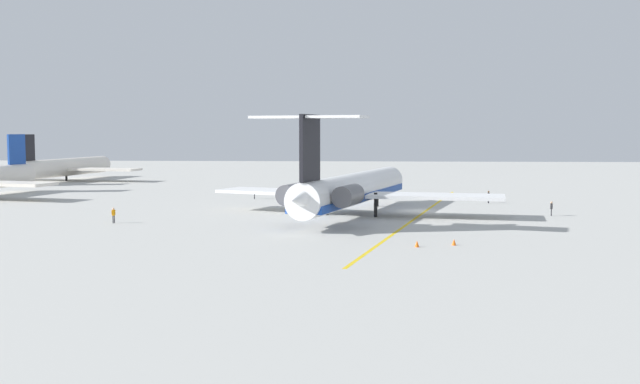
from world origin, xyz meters
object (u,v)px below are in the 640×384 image
(ground_crew_near_nose, at_px, (551,207))
(ground_crew_portside, at_px, (113,213))
(ground_crew_starboard, at_px, (254,191))
(main_jetliner, at_px, (351,189))
(safety_cone_nose, at_px, (454,242))
(airliner_far_right, at_px, (68,167))
(ground_crew_near_tail, at_px, (489,195))
(safety_cone_wingtip, at_px, (417,244))

(ground_crew_near_nose, relative_size, ground_crew_portside, 1.00)
(ground_crew_starboard, bearing_deg, main_jetliner, -53.14)
(ground_crew_portside, distance_m, safety_cone_nose, 37.28)
(airliner_far_right, relative_size, ground_crew_portside, 18.36)
(ground_crew_starboard, bearing_deg, ground_crew_near_tail, -5.22)
(ground_crew_near_nose, xyz_separation_m, ground_crew_near_tail, (15.24, 4.81, 0.00))
(ground_crew_near_nose, bearing_deg, ground_crew_starboard, -17.14)
(ground_crew_near_nose, distance_m, ground_crew_near_tail, 15.98)
(safety_cone_nose, bearing_deg, ground_crew_portside, 68.86)
(main_jetliner, relative_size, ground_crew_portside, 22.91)
(ground_crew_portside, relative_size, ground_crew_starboard, 0.98)
(airliner_far_right, bearing_deg, safety_cone_nose, -131.34)
(ground_crew_near_tail, height_order, ground_crew_portside, ground_crew_near_tail)
(ground_crew_portside, bearing_deg, airliner_far_right, -13.57)
(ground_crew_near_tail, bearing_deg, ground_crew_portside, -178.40)
(main_jetliner, relative_size, ground_crew_starboard, 22.49)
(airliner_far_right, distance_m, safety_cone_wingtip, 104.08)
(main_jetliner, bearing_deg, airliner_far_right, 60.12)
(safety_cone_wingtip, bearing_deg, ground_crew_near_nose, -35.03)
(ground_crew_starboard, bearing_deg, safety_cone_nose, -58.64)
(main_jetliner, relative_size, safety_cone_nose, 70.56)
(airliner_far_right, relative_size, safety_cone_nose, 56.54)
(ground_crew_starboard, xyz_separation_m, safety_cone_nose, (-42.83, -23.97, -0.82))
(ground_crew_near_nose, bearing_deg, safety_cone_nose, 69.24)
(main_jetliner, xyz_separation_m, safety_cone_wingtip, (-23.02, -6.13, -2.86))
(main_jetliner, bearing_deg, ground_crew_portside, 123.90)
(ground_crew_near_tail, xyz_separation_m, safety_cone_nose, (-38.56, 9.12, -0.80))
(ground_crew_portside, height_order, safety_cone_nose, ground_crew_portside)
(safety_cone_nose, bearing_deg, ground_crew_near_nose, -30.85)
(main_jetliner, height_order, safety_cone_wingtip, main_jetliner)
(airliner_far_right, height_order, safety_cone_wingtip, airliner_far_right)
(main_jetliner, distance_m, airliner_far_right, 82.66)
(ground_crew_near_tail, relative_size, ground_crew_starboard, 0.99)
(safety_cone_nose, bearing_deg, airliner_far_right, 39.80)
(ground_crew_starboard, bearing_deg, airliner_far_right, 140.91)
(ground_crew_near_nose, relative_size, safety_cone_nose, 3.09)
(ground_crew_near_nose, distance_m, safety_cone_wingtip, 29.97)
(airliner_far_right, height_order, ground_crew_portside, airliner_far_right)
(safety_cone_wingtip, bearing_deg, ground_crew_portside, 65.06)
(airliner_far_right, distance_m, ground_crew_near_tail, 87.34)
(main_jetliner, height_order, ground_crew_near_nose, main_jetliner)
(safety_cone_nose, bearing_deg, main_jetliner, 23.32)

